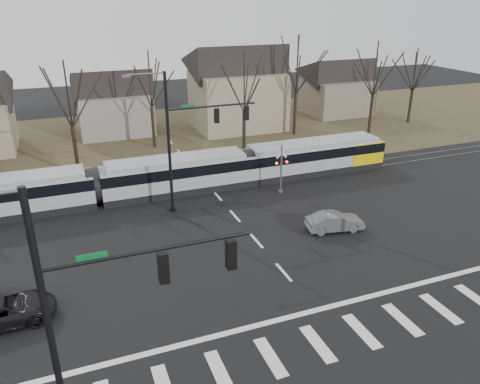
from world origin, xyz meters
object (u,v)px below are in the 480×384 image
object	(u,v)px
suv	(2,312)
rail_crossing_signal	(281,171)
tram	(175,174)
sedan	(335,222)

from	to	relation	value
suv	rail_crossing_signal	size ratio (longest dim) A/B	1.29
tram	rail_crossing_signal	bearing A→B (deg)	-22.07
sedan	suv	bearing A→B (deg)	107.47
suv	rail_crossing_signal	xyz separation A→B (m)	(19.80, 9.95, 1.19)
suv	sedan	bearing A→B (deg)	-86.97
tram	suv	world-z (taller)	tram
tram	rail_crossing_signal	xyz separation A→B (m)	(7.91, -3.21, 0.29)
sedan	rail_crossing_signal	distance (m)	7.43
sedan	suv	xyz separation A→B (m)	(-20.33, -2.65, 0.05)
sedan	rail_crossing_signal	world-z (taller)	rail_crossing_signal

